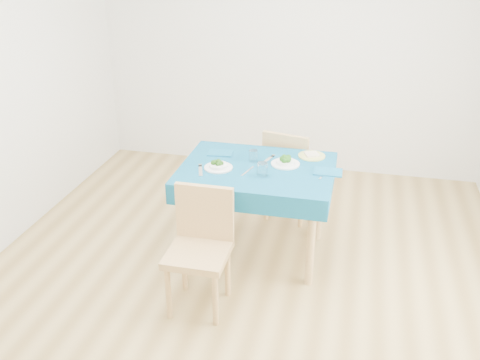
% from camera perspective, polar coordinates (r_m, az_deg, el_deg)
% --- Properties ---
extents(room_shell, '(4.02, 4.52, 2.73)m').
position_cam_1_polar(room_shell, '(3.45, 0.00, 7.50)').
color(room_shell, olive).
rests_on(room_shell, ground).
extents(table, '(1.14, 0.87, 0.76)m').
position_cam_1_polar(table, '(4.22, 1.75, -3.34)').
color(table, navy).
rests_on(table, ground).
extents(chair_near, '(0.41, 0.44, 1.01)m').
position_cam_1_polar(chair_near, '(3.57, -4.57, -6.82)').
color(chair_near, tan).
rests_on(chair_near, ground).
extents(chair_far, '(0.49, 0.52, 1.01)m').
position_cam_1_polar(chair_far, '(4.75, 5.53, 1.64)').
color(chair_far, tan).
rests_on(chair_far, ground).
extents(bowl_near, '(0.22, 0.22, 0.07)m').
position_cam_1_polar(bowl_near, '(4.02, -2.32, 1.68)').
color(bowl_near, white).
rests_on(bowl_near, table).
extents(bowl_far, '(0.22, 0.22, 0.07)m').
position_cam_1_polar(bowl_far, '(4.10, 4.88, 2.08)').
color(bowl_far, white).
rests_on(bowl_far, table).
extents(fork_near, '(0.09, 0.20, 0.00)m').
position_cam_1_polar(fork_near, '(4.00, -4.24, 1.01)').
color(fork_near, silver).
rests_on(fork_near, table).
extents(knife_near, '(0.06, 0.19, 0.00)m').
position_cam_1_polar(knife_near, '(3.98, 0.83, 0.96)').
color(knife_near, silver).
rests_on(knife_near, table).
extents(fork_far, '(0.09, 0.20, 0.00)m').
position_cam_1_polar(fork_far, '(4.18, 2.93, 2.15)').
color(fork_far, silver).
rests_on(fork_far, table).
extents(knife_far, '(0.07, 0.20, 0.00)m').
position_cam_1_polar(knife_far, '(3.98, 8.97, 0.62)').
color(knife_far, silver).
rests_on(knife_far, table).
extents(napkin_near, '(0.21, 0.15, 0.01)m').
position_cam_1_polar(napkin_near, '(4.30, -2.12, 2.89)').
color(napkin_near, '#0E5275').
rests_on(napkin_near, table).
extents(napkin_far, '(0.21, 0.15, 0.01)m').
position_cam_1_polar(napkin_far, '(4.01, 9.36, 0.85)').
color(napkin_far, '#0E5275').
rests_on(napkin_far, table).
extents(tumbler_center, '(0.07, 0.07, 0.09)m').
position_cam_1_polar(tumbler_center, '(4.14, 1.42, 2.61)').
color(tumbler_center, white).
rests_on(tumbler_center, table).
extents(tumbler_side, '(0.08, 0.08, 0.10)m').
position_cam_1_polar(tumbler_side, '(3.90, 2.39, 1.15)').
color(tumbler_side, white).
rests_on(tumbler_side, table).
extents(side_plate, '(0.21, 0.21, 0.01)m').
position_cam_1_polar(side_plate, '(4.28, 7.66, 2.57)').
color(side_plate, '#BCC45F').
rests_on(side_plate, table).
extents(bread_slice, '(0.13, 0.13, 0.02)m').
position_cam_1_polar(bread_slice, '(4.27, 7.67, 2.73)').
color(bread_slice, beige).
rests_on(bread_slice, side_plate).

